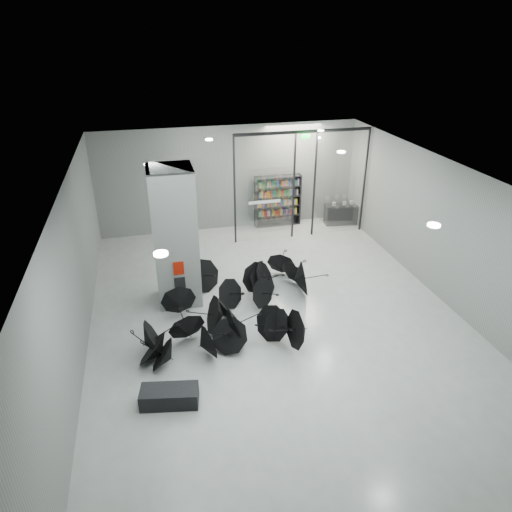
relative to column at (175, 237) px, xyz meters
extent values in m
plane|color=gray|center=(2.50, -2.00, -2.00)|extent=(14.00, 14.00, 0.00)
cube|color=gray|center=(2.50, -2.00, 2.00)|extent=(10.00, 14.00, 0.02)
cube|color=#5F625F|center=(2.50, 5.00, 0.00)|extent=(10.00, 0.02, 4.00)
cube|color=#5F625F|center=(-2.50, -2.00, 0.00)|extent=(0.02, 14.00, 4.00)
cube|color=#5F625F|center=(7.50, -2.00, 0.00)|extent=(0.02, 14.00, 4.00)
cube|color=slate|center=(0.00, 0.00, 0.00)|extent=(1.20, 1.20, 4.00)
cube|color=#A50A07|center=(0.00, -0.62, -0.65)|extent=(0.28, 0.04, 0.38)
cube|color=black|center=(0.00, -0.62, -1.15)|extent=(0.30, 0.03, 0.42)
cube|color=#0CE533|center=(4.90, 3.30, 1.82)|extent=(0.30, 0.06, 0.15)
cube|color=silver|center=(3.50, 3.50, 0.00)|extent=(2.20, 0.02, 3.95)
cube|color=silver|center=(6.40, 3.50, 0.00)|extent=(2.00, 0.02, 3.95)
cube|color=black|center=(2.40, 3.50, 0.00)|extent=(0.06, 0.06, 4.00)
cube|color=black|center=(4.60, 3.50, 0.00)|extent=(0.06, 0.06, 4.00)
cube|color=black|center=(5.40, 3.50, 0.00)|extent=(0.06, 0.06, 4.00)
cube|color=black|center=(7.40, 3.50, 0.00)|extent=(0.06, 0.06, 4.00)
cube|color=black|center=(4.90, 3.50, 1.95)|extent=(5.00, 0.08, 0.10)
cube|color=black|center=(-0.62, -4.21, -1.80)|extent=(1.30, 0.74, 0.39)
cube|color=black|center=(6.93, 4.25, -1.60)|extent=(1.39, 0.71, 0.80)
camera|label=1|loc=(-0.60, -11.92, 5.33)|focal=32.53mm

